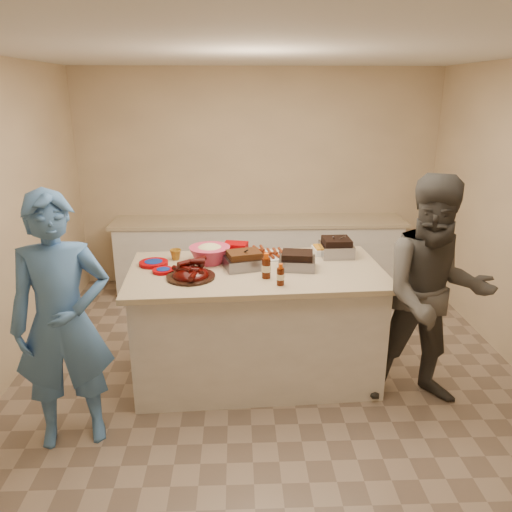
{
  "coord_description": "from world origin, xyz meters",
  "views": [
    {
      "loc": [
        -0.27,
        -3.79,
        2.42
      ],
      "look_at": [
        -0.12,
        0.17,
        1.1
      ],
      "focal_mm": 35.0,
      "sensor_mm": 36.0,
      "label": 1
    }
  ],
  "objects_px": {
    "rib_platter": "(191,278)",
    "bbq_bottle_b": "(280,285)",
    "island": "(256,374)",
    "bbq_bottle_a": "(266,278)",
    "mustard_bottle": "(228,264)",
    "guest_blue": "(78,435)",
    "roasting_pan": "(336,256)",
    "coleslaw_bowl": "(210,263)",
    "guest_gray": "(421,398)",
    "plastic_cup": "(176,260)"
  },
  "relations": [
    {
      "from": "roasting_pan",
      "to": "guest_blue",
      "type": "xyz_separation_m",
      "value": [
        -2.09,
        -1.12,
        -1.0
      ]
    },
    {
      "from": "bbq_bottle_a",
      "to": "guest_blue",
      "type": "relative_size",
      "value": 0.11
    },
    {
      "from": "island",
      "to": "roasting_pan",
      "type": "relative_size",
      "value": 7.54
    },
    {
      "from": "roasting_pan",
      "to": "guest_blue",
      "type": "distance_m",
      "value": 2.57
    },
    {
      "from": "mustard_bottle",
      "to": "rib_platter",
      "type": "bearing_deg",
      "value": -131.42
    },
    {
      "from": "bbq_bottle_b",
      "to": "guest_gray",
      "type": "relative_size",
      "value": 0.09
    },
    {
      "from": "island",
      "to": "bbq_bottle_b",
      "type": "distance_m",
      "value": 1.08
    },
    {
      "from": "rib_platter",
      "to": "roasting_pan",
      "type": "relative_size",
      "value": 1.39
    },
    {
      "from": "guest_blue",
      "to": "island",
      "type": "bearing_deg",
      "value": 17.08
    },
    {
      "from": "island",
      "to": "guest_blue",
      "type": "height_order",
      "value": "island"
    },
    {
      "from": "bbq_bottle_a",
      "to": "bbq_bottle_b",
      "type": "height_order",
      "value": "bbq_bottle_a"
    },
    {
      "from": "coleslaw_bowl",
      "to": "bbq_bottle_b",
      "type": "distance_m",
      "value": 0.79
    },
    {
      "from": "rib_platter",
      "to": "roasting_pan",
      "type": "bearing_deg",
      "value": 22.09
    },
    {
      "from": "island",
      "to": "roasting_pan",
      "type": "height_order",
      "value": "roasting_pan"
    },
    {
      "from": "mustard_bottle",
      "to": "bbq_bottle_a",
      "type": "bearing_deg",
      "value": -49.28
    },
    {
      "from": "rib_platter",
      "to": "mustard_bottle",
      "type": "height_order",
      "value": "rib_platter"
    },
    {
      "from": "bbq_bottle_a",
      "to": "guest_blue",
      "type": "xyz_separation_m",
      "value": [
        -1.42,
        -0.59,
        -1.0
      ]
    },
    {
      "from": "plastic_cup",
      "to": "guest_blue",
      "type": "relative_size",
      "value": 0.06
    },
    {
      "from": "plastic_cup",
      "to": "guest_blue",
      "type": "height_order",
      "value": "plastic_cup"
    },
    {
      "from": "plastic_cup",
      "to": "bbq_bottle_b",
      "type": "bearing_deg",
      "value": -36.16
    },
    {
      "from": "rib_platter",
      "to": "bbq_bottle_a",
      "type": "relative_size",
      "value": 1.9
    },
    {
      "from": "roasting_pan",
      "to": "bbq_bottle_b",
      "type": "distance_m",
      "value": 0.89
    },
    {
      "from": "bbq_bottle_b",
      "to": "guest_gray",
      "type": "distance_m",
      "value": 1.55
    },
    {
      "from": "plastic_cup",
      "to": "guest_blue",
      "type": "distance_m",
      "value": 1.6
    },
    {
      "from": "plastic_cup",
      "to": "guest_blue",
      "type": "xyz_separation_m",
      "value": [
        -0.65,
        -1.07,
        -1.0
      ]
    },
    {
      "from": "roasting_pan",
      "to": "bbq_bottle_b",
      "type": "xyz_separation_m",
      "value": [
        -0.56,
        -0.69,
        0.0
      ]
    },
    {
      "from": "mustard_bottle",
      "to": "guest_gray",
      "type": "distance_m",
      "value": 1.96
    },
    {
      "from": "rib_platter",
      "to": "roasting_pan",
      "type": "distance_m",
      "value": 1.36
    },
    {
      "from": "roasting_pan",
      "to": "guest_gray",
      "type": "xyz_separation_m",
      "value": [
        0.62,
        -0.76,
        -1.0
      ]
    },
    {
      "from": "coleslaw_bowl",
      "to": "guest_gray",
      "type": "relative_size",
      "value": 0.19
    },
    {
      "from": "island",
      "to": "bbq_bottle_a",
      "type": "xyz_separation_m",
      "value": [
        0.07,
        -0.2,
        1.0
      ]
    },
    {
      "from": "guest_blue",
      "to": "rib_platter",
      "type": "bearing_deg",
      "value": 23.3
    },
    {
      "from": "coleslaw_bowl",
      "to": "guest_gray",
      "type": "bearing_deg",
      "value": -19.35
    },
    {
      "from": "guest_gray",
      "to": "coleslaw_bowl",
      "type": "bearing_deg",
      "value": 165.32
    },
    {
      "from": "island",
      "to": "plastic_cup",
      "type": "xyz_separation_m",
      "value": [
        -0.7,
        0.28,
        1.0
      ]
    },
    {
      "from": "island",
      "to": "guest_blue",
      "type": "distance_m",
      "value": 1.57
    },
    {
      "from": "roasting_pan",
      "to": "bbq_bottle_a",
      "type": "relative_size",
      "value": 1.36
    },
    {
      "from": "rib_platter",
      "to": "guest_blue",
      "type": "xyz_separation_m",
      "value": [
        -0.82,
        -0.61,
        -1.0
      ]
    },
    {
      "from": "roasting_pan",
      "to": "bbq_bottle_a",
      "type": "xyz_separation_m",
      "value": [
        -0.66,
        -0.54,
        0.0
      ]
    },
    {
      "from": "coleslaw_bowl",
      "to": "guest_gray",
      "type": "xyz_separation_m",
      "value": [
        1.75,
        -0.61,
        -1.0
      ]
    },
    {
      "from": "island",
      "to": "coleslaw_bowl",
      "type": "distance_m",
      "value": 1.09
    },
    {
      "from": "island",
      "to": "rib_platter",
      "type": "xyz_separation_m",
      "value": [
        -0.53,
        -0.18,
        1.0
      ]
    },
    {
      "from": "roasting_pan",
      "to": "guest_gray",
      "type": "height_order",
      "value": "roasting_pan"
    },
    {
      "from": "bbq_bottle_b",
      "to": "guest_blue",
      "type": "relative_size",
      "value": 0.09
    },
    {
      "from": "rib_platter",
      "to": "bbq_bottle_b",
      "type": "height_order",
      "value": "bbq_bottle_b"
    },
    {
      "from": "bbq_bottle_a",
      "to": "guest_gray",
      "type": "relative_size",
      "value": 0.11
    },
    {
      "from": "mustard_bottle",
      "to": "coleslaw_bowl",
      "type": "bearing_deg",
      "value": 168.22
    },
    {
      "from": "coleslaw_bowl",
      "to": "rib_platter",
      "type": "bearing_deg",
      "value": -110.13
    },
    {
      "from": "coleslaw_bowl",
      "to": "mustard_bottle",
      "type": "distance_m",
      "value": 0.16
    },
    {
      "from": "island",
      "to": "bbq_bottle_a",
      "type": "height_order",
      "value": "bbq_bottle_a"
    }
  ]
}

